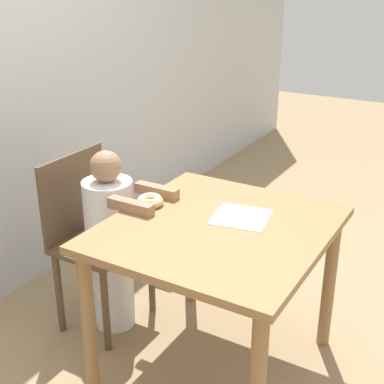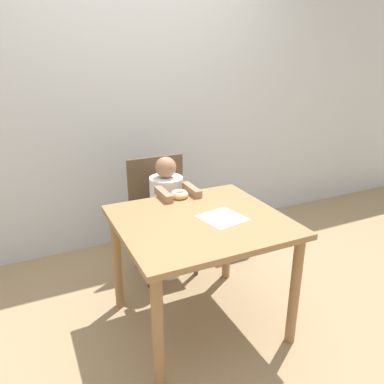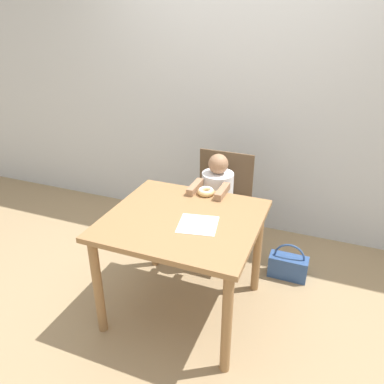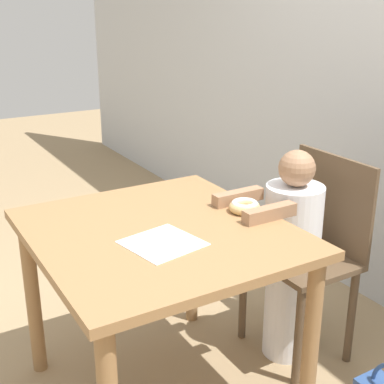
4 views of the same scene
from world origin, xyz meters
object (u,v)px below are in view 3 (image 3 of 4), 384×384
object	(u,v)px
donut	(206,191)
handbag	(288,266)
chair	(221,204)
child_figure	(217,211)

from	to	relation	value
donut	handbag	world-z (taller)	donut
chair	donut	world-z (taller)	chair
child_figure	donut	bearing A→B (deg)	-91.36
chair	donut	bearing A→B (deg)	-90.94
child_figure	handbag	world-z (taller)	child_figure
handbag	child_figure	bearing A→B (deg)	-178.65
chair	handbag	xyz separation A→B (m)	(0.60, -0.10, -0.39)
child_figure	handbag	distance (m)	0.71
child_figure	handbag	xyz separation A→B (m)	(0.60, 0.01, -0.38)
donut	handbag	bearing A→B (deg)	23.30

